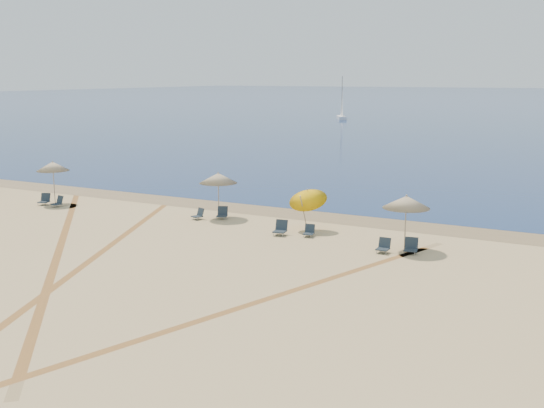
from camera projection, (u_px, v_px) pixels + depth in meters
The scene contains 15 objects.
wet_sand at pixel (304, 214), 36.24m from camera, with size 500.00×500.00×0.00m, color olive.
umbrella_1 at pixel (53, 166), 38.85m from camera, with size 1.95×1.95×2.63m.
umbrella_2 at pixel (218, 178), 35.02m from camera, with size 2.09×2.09×2.53m.
umbrella_3 at pixel (307, 196), 32.16m from camera, with size 1.93×1.98×2.45m.
umbrella_4 at pixel (406, 202), 28.50m from camera, with size 2.12×2.12×2.51m.
chair_2 at pixel (45, 200), 38.87m from camera, with size 0.76×0.82×0.69m.
chair_3 at pixel (58, 202), 38.25m from camera, with size 0.68×0.75×0.65m.
chair_4 at pixel (199, 214), 34.94m from camera, with size 0.68×0.73×0.60m.
chair_5 at pixel (222, 213), 35.04m from camera, with size 0.75×0.80×0.67m.
chair_6 at pixel (281, 228), 31.49m from camera, with size 0.69×0.78×0.72m.
chair_7 at pixel (309, 231), 31.18m from camera, with size 0.57×0.64×0.59m.
chair_8 at pixel (384, 246), 28.36m from camera, with size 0.54×0.63×0.64m.
chair_9 at pixel (411, 247), 28.21m from camera, with size 0.67×0.75×0.69m.
sailboat_2 at pixel (342, 106), 114.86m from camera, with size 3.47×5.13×7.59m.
tire_tracks at pixel (99, 276), 25.00m from camera, with size 48.61×43.75×0.00m.
Camera 1 is at (14.39, -8.41, 7.69)m, focal length 42.39 mm.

